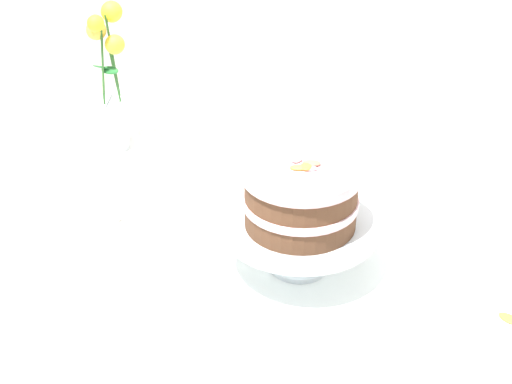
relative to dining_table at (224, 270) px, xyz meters
The scene contains 8 objects.
dining_table is the anchor object (origin of this frame).
linen_napkin 0.21m from the dining_table, ahead, with size 0.32×0.32×0.00m, color white.
cake_stand 0.25m from the dining_table, ahead, with size 0.29×0.29×0.10m.
layer_cake 0.31m from the dining_table, ahead, with size 0.21×0.21×0.13m.
flower_vase 0.54m from the dining_table, 158.67° to the left, with size 0.09×0.11×0.36m.
teacup 0.28m from the dining_table, 158.86° to the right, with size 0.12×0.12×0.06m.
loose_petal_2 0.55m from the dining_table, ahead, with size 0.03×0.02×0.00m, color pink.
loose_petal_3 0.58m from the dining_table, ahead, with size 0.04×0.02×0.00m, color orange.
Camera 1 is at (0.75, -1.05, 1.59)m, focal length 52.83 mm.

